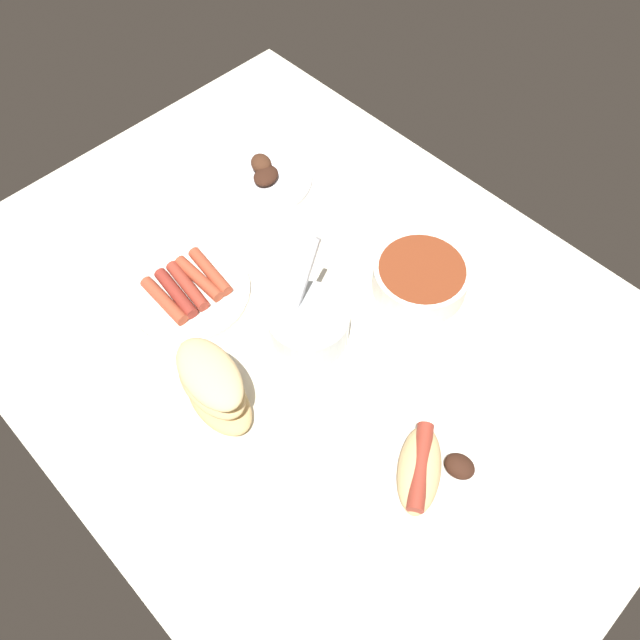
{
  "coord_description": "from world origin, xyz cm",
  "views": [
    {
      "loc": [
        -42.05,
        38.31,
        88.2
      ],
      "look_at": [
        -2.62,
        -0.18,
        3.0
      ],
      "focal_mm": 35.59,
      "sensor_mm": 36.0,
      "label": 1
    }
  ],
  "objects_px": {
    "bread_stack": "(214,386)",
    "bowl_chili": "(420,277)",
    "plate_sausages": "(188,289)",
    "plate_grilled_meat": "(262,176)",
    "plate_hotdog_assembled": "(420,473)",
    "bowl_coleslaw": "(308,324)"
  },
  "relations": [
    {
      "from": "bowl_coleslaw",
      "to": "bread_stack",
      "type": "relative_size",
      "value": 1.03
    },
    {
      "from": "plate_sausages",
      "to": "bowl_chili",
      "type": "xyz_separation_m",
      "value": [
        -0.27,
        -0.29,
        0.02
      ]
    },
    {
      "from": "plate_sausages",
      "to": "bread_stack",
      "type": "relative_size",
      "value": 1.36
    },
    {
      "from": "bowl_chili",
      "to": "plate_hotdog_assembled",
      "type": "bearing_deg",
      "value": 130.84
    },
    {
      "from": "plate_sausages",
      "to": "plate_hotdog_assembled",
      "type": "bearing_deg",
      "value": -175.93
    },
    {
      "from": "plate_grilled_meat",
      "to": "bowl_coleslaw",
      "type": "height_order",
      "value": "bowl_coleslaw"
    },
    {
      "from": "plate_hotdog_assembled",
      "to": "bread_stack",
      "type": "relative_size",
      "value": 1.7
    },
    {
      "from": "bowl_chili",
      "to": "bowl_coleslaw",
      "type": "relative_size",
      "value": 1.02
    },
    {
      "from": "plate_sausages",
      "to": "plate_hotdog_assembled",
      "type": "distance_m",
      "value": 0.49
    },
    {
      "from": "bowl_chili",
      "to": "bread_stack",
      "type": "distance_m",
      "value": 0.39
    },
    {
      "from": "bowl_coleslaw",
      "to": "plate_sausages",
      "type": "bearing_deg",
      "value": 23.27
    },
    {
      "from": "plate_grilled_meat",
      "to": "bowl_coleslaw",
      "type": "xyz_separation_m",
      "value": [
        -0.32,
        0.18,
        0.02
      ]
    },
    {
      "from": "bowl_coleslaw",
      "to": "bread_stack",
      "type": "bearing_deg",
      "value": 87.01
    },
    {
      "from": "bread_stack",
      "to": "bowl_chili",
      "type": "bearing_deg",
      "value": -100.55
    },
    {
      "from": "plate_sausages",
      "to": "bread_stack",
      "type": "xyz_separation_m",
      "value": [
        -0.19,
        0.09,
        0.04
      ]
    },
    {
      "from": "plate_sausages",
      "to": "bowl_chili",
      "type": "distance_m",
      "value": 0.39
    },
    {
      "from": "plate_sausages",
      "to": "bowl_coleslaw",
      "type": "bearing_deg",
      "value": -156.73
    },
    {
      "from": "plate_sausages",
      "to": "plate_hotdog_assembled",
      "type": "relative_size",
      "value": 0.8
    },
    {
      "from": "plate_sausages",
      "to": "plate_grilled_meat",
      "type": "distance_m",
      "value": 0.29
    },
    {
      "from": "plate_hotdog_assembled",
      "to": "bowl_chili",
      "type": "bearing_deg",
      "value": -49.16
    },
    {
      "from": "plate_sausages",
      "to": "plate_grilled_meat",
      "type": "relative_size",
      "value": 1.07
    },
    {
      "from": "bowl_chili",
      "to": "bowl_coleslaw",
      "type": "distance_m",
      "value": 0.21
    }
  ]
}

